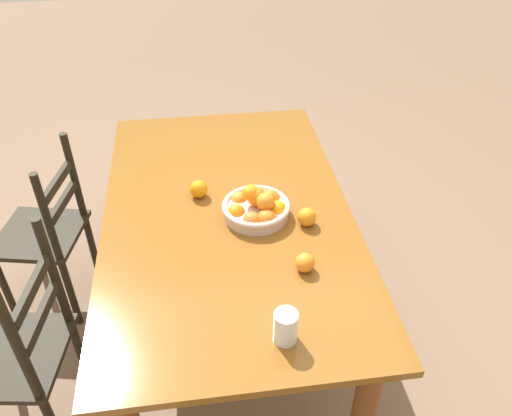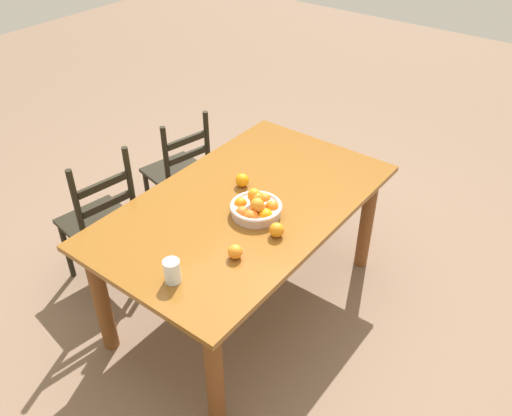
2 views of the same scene
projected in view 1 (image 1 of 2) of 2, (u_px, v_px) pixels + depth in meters
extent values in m
plane|color=brown|center=(233.00, 329.00, 2.63)|extent=(12.00, 12.00, 0.00)
cube|color=brown|center=(228.00, 213.00, 2.17)|extent=(1.72, 1.03, 0.03)
cylinder|color=brown|center=(363.00, 416.00, 1.86)|extent=(0.09, 0.09, 0.74)
cylinder|color=brown|center=(287.00, 180.00, 3.03)|extent=(0.09, 0.09, 0.74)
cylinder|color=brown|center=(147.00, 191.00, 2.95)|extent=(0.09, 0.09, 0.74)
cube|color=black|center=(11.00, 355.00, 1.96)|extent=(0.45, 0.45, 0.03)
cylinder|color=black|center=(3.00, 355.00, 2.24)|extent=(0.04, 0.04, 0.44)
cylinder|color=black|center=(81.00, 356.00, 2.24)|extent=(0.04, 0.04, 0.44)
cylinder|color=black|center=(53.00, 273.00, 1.93)|extent=(0.04, 0.04, 0.52)
cylinder|color=black|center=(19.00, 349.00, 1.66)|extent=(0.04, 0.04, 0.52)
cube|color=black|center=(41.00, 317.00, 1.82)|extent=(0.31, 0.07, 0.04)
cube|color=black|center=(31.00, 291.00, 1.74)|extent=(0.31, 0.07, 0.04)
cube|color=black|center=(40.00, 234.00, 2.53)|extent=(0.46, 0.46, 0.03)
cylinder|color=black|center=(34.00, 245.00, 2.81)|extent=(0.04, 0.04, 0.43)
cylinder|color=black|center=(6.00, 289.00, 2.55)|extent=(0.04, 0.04, 0.43)
cylinder|color=black|center=(93.00, 248.00, 2.79)|extent=(0.04, 0.04, 0.43)
cylinder|color=black|center=(71.00, 293.00, 2.53)|extent=(0.04, 0.04, 0.43)
cylinder|color=black|center=(74.00, 176.00, 2.50)|extent=(0.04, 0.04, 0.46)
cylinder|color=black|center=(47.00, 218.00, 2.24)|extent=(0.04, 0.04, 0.46)
cube|color=black|center=(63.00, 202.00, 2.39)|extent=(0.29, 0.08, 0.04)
cube|color=black|center=(57.00, 182.00, 2.32)|extent=(0.29, 0.08, 0.04)
cylinder|color=beige|center=(256.00, 211.00, 2.11)|extent=(0.26, 0.26, 0.05)
torus|color=beige|center=(256.00, 206.00, 2.10)|extent=(0.28, 0.28, 0.02)
sphere|color=orange|center=(251.00, 195.00, 2.17)|extent=(0.07, 0.07, 0.07)
sphere|color=orange|center=(239.00, 200.00, 2.14)|extent=(0.07, 0.07, 0.07)
sphere|color=orange|center=(236.00, 213.00, 2.07)|extent=(0.07, 0.07, 0.07)
sphere|color=orange|center=(252.00, 221.00, 2.04)|extent=(0.07, 0.07, 0.07)
sphere|color=orange|center=(267.00, 219.00, 2.04)|extent=(0.08, 0.08, 0.08)
sphere|color=orange|center=(277.00, 210.00, 2.09)|extent=(0.08, 0.08, 0.08)
sphere|color=orange|center=(270.00, 198.00, 2.15)|extent=(0.08, 0.08, 0.08)
sphere|color=orange|center=(251.00, 193.00, 2.07)|extent=(0.07, 0.07, 0.07)
sphere|color=orange|center=(266.00, 202.00, 2.06)|extent=(0.07, 0.07, 0.07)
sphere|color=orange|center=(256.00, 196.00, 2.08)|extent=(0.08, 0.08, 0.08)
sphere|color=orange|center=(265.00, 202.00, 2.05)|extent=(0.07, 0.07, 0.07)
sphere|color=orange|center=(307.00, 217.00, 2.06)|extent=(0.08, 0.08, 0.08)
sphere|color=orange|center=(305.00, 263.00, 1.86)|extent=(0.07, 0.07, 0.07)
sphere|color=orange|center=(199.00, 189.00, 2.21)|extent=(0.08, 0.08, 0.08)
cylinder|color=silver|center=(286.00, 327.00, 1.60)|extent=(0.08, 0.08, 0.12)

